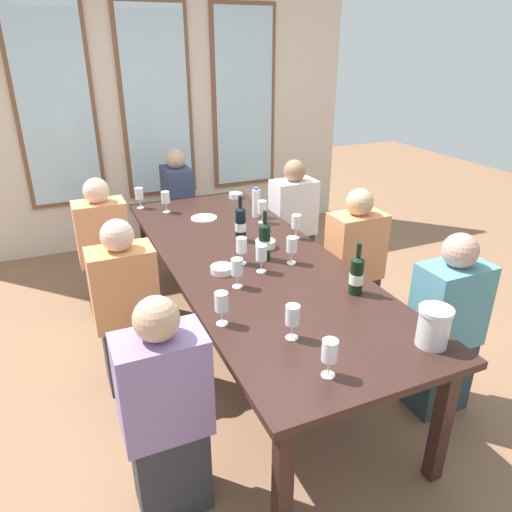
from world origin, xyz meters
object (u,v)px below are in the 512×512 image
Objects in this scene: dining_table at (250,266)px; seated_person_1 at (293,225)px; wine_glass_4 at (221,302)px; wine_glass_5 at (330,352)px; metal_pitcher at (434,326)px; wine_glass_1 at (293,317)px; wine_glass_10 at (261,253)px; water_bottle at (256,203)px; wine_bottle_0 at (357,275)px; seated_person_6 at (179,208)px; tasting_bowl_0 at (265,244)px; white_plate_0 at (204,218)px; seated_person_3 at (445,330)px; wine_glass_0 at (296,223)px; seated_person_0 at (105,252)px; tasting_bowl_2 at (222,269)px; wine_glass_3 at (139,195)px; wine_glass_7 at (262,208)px; wine_bottle_1 at (241,224)px; seated_person_2 at (166,415)px; seated_person_4 at (127,310)px; wine_bottle_2 at (265,241)px; wine_glass_2 at (166,198)px; seated_person_5 at (354,267)px; wine_glass_6 at (237,268)px; wine_glass_8 at (292,246)px.

seated_person_1 is (0.81, 0.93, -0.16)m from dining_table.
wine_glass_4 is 0.62m from wine_glass_5.
metal_pitcher reaches higher than wine_glass_1.
water_bottle is at bearing 68.07° from wine_glass_10.
seated_person_6 reaches higher than wine_bottle_0.
seated_person_6 reaches higher than tasting_bowl_0.
seated_person_3 is at bearing -64.16° from white_plate_0.
metal_pitcher is 1.41m from wine_glass_0.
seated_person_3 is at bearing -49.82° from seated_person_0.
wine_glass_0 is (0.67, 0.31, 0.10)m from tasting_bowl_2.
wine_glass_3 is at bearing 40.45° from seated_person_0.
wine_glass_7 is at bearing 58.86° from dining_table.
metal_pitcher is at bearing -71.80° from wine_glass_3.
wine_bottle_1 is 1.04m from seated_person_1.
seated_person_2 reaches higher than wine_glass_1.
seated_person_4 is (-0.97, -0.09, -0.24)m from tasting_bowl_0.
seated_person_0 is (-0.77, 0.16, -0.22)m from white_plate_0.
wine_glass_1 is at bearing -102.81° from wine_glass_10.
seated_person_6 is (0.81, 1.77, 0.00)m from seated_person_4.
tasting_bowl_2 is (-0.24, -0.13, 0.08)m from dining_table.
metal_pitcher is at bearing 0.43° from wine_glass_5.
wine_bottle_2 is 0.42m from wine_glass_0.
wine_glass_10 is at bearing -98.23° from wine_bottle_1.
wine_bottle_1 is at bearing -67.87° from wine_glass_2.
water_bottle is 1.38× the size of wine_glass_1.
seated_person_1 is at bearing 90.00° from seated_person_5.
dining_table is 16.50× the size of wine_glass_2.
wine_glass_5 and wine_glass_6 have the same top height.
wine_glass_4 is (-0.44, -0.68, 0.18)m from dining_table.
wine_bottle_1 is 1.86× the size of wine_glass_6.
wine_bottle_0 is 0.80m from tasting_bowl_2.
wine_glass_0 is 1.00× the size of wine_glass_10.
wine_glass_7 is at bearing 90.26° from wine_bottle_0.
wine_glass_7 is (0.27, 0.62, -0.01)m from wine_bottle_2.
wine_glass_10 is (-0.02, -0.22, 0.18)m from dining_table.
wine_bottle_1 is 0.88m from seated_person_5.
seated_person_1 is 1.00× the size of seated_person_2.
wine_bottle_2 is at bearing -4.92° from seated_person_4.
wine_glass_2 is at bearing 106.78° from wine_bottle_2.
tasting_bowl_2 is at bearing -173.87° from seated_person_5.
seated_person_6 is at bearing 73.58° from seated_person_2.
tasting_bowl_0 is 0.39m from wine_glass_10.
wine_glass_0 is 1.00× the size of wine_glass_2.
seated_person_5 reaches higher than wine_bottle_2.
wine_bottle_1 is at bearing 79.11° from wine_glass_1.
seated_person_1 is (1.25, 1.61, -0.34)m from wine_glass_4.
wine_bottle_1 reaches higher than wine_bottle_0.
wine_glass_3 and wine_glass_8 have the same top height.
seated_person_6 is at bearing 86.20° from wine_glass_1.
seated_person_2 is (-0.58, -0.61, -0.33)m from wine_glass_6.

